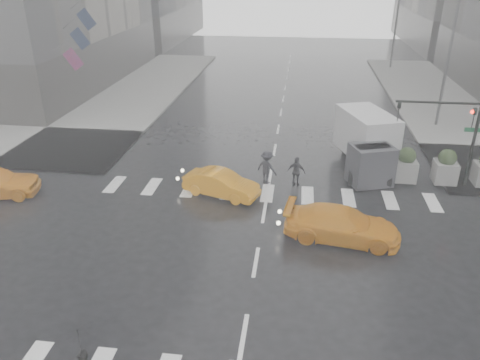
# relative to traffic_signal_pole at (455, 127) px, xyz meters

# --- Properties ---
(ground) EXTENTS (120.00, 120.00, 0.00)m
(ground) POSITION_rel_traffic_signal_pole_xyz_m (-9.01, -8.01, -3.22)
(ground) COLOR black
(ground) RESTS_ON ground
(sidewalk_nw) EXTENTS (35.00, 35.00, 0.15)m
(sidewalk_nw) POSITION_rel_traffic_signal_pole_xyz_m (-28.51, 9.49, -3.14)
(sidewalk_nw) COLOR slate
(sidewalk_nw) RESTS_ON ground
(road_markings) EXTENTS (18.00, 48.00, 0.01)m
(road_markings) POSITION_rel_traffic_signal_pole_xyz_m (-9.01, -8.01, -3.21)
(road_markings) COLOR silver
(road_markings) RESTS_ON ground
(traffic_signal_pole) EXTENTS (4.45, 0.42, 4.50)m
(traffic_signal_pole) POSITION_rel_traffic_signal_pole_xyz_m (0.00, 0.00, 0.00)
(traffic_signal_pole) COLOR black
(traffic_signal_pole) RESTS_ON ground
(street_lamp_near) EXTENTS (2.15, 0.22, 9.00)m
(street_lamp_near) POSITION_rel_traffic_signal_pole_xyz_m (1.86, 9.99, 1.73)
(street_lamp_near) COLOR #59595B
(street_lamp_near) RESTS_ON ground
(street_lamp_far) EXTENTS (2.15, 0.22, 9.00)m
(street_lamp_far) POSITION_rel_traffic_signal_pole_xyz_m (1.86, 29.99, 1.73)
(street_lamp_far) COLOR #59595B
(street_lamp_far) RESTS_ON ground
(planter_west) EXTENTS (1.10, 1.10, 1.80)m
(planter_west) POSITION_rel_traffic_signal_pole_xyz_m (-2.01, 0.19, -2.23)
(planter_west) COLOR slate
(planter_west) RESTS_ON ground
(planter_mid) EXTENTS (1.10, 1.10, 1.80)m
(planter_mid) POSITION_rel_traffic_signal_pole_xyz_m (-0.01, 0.19, -2.23)
(planter_mid) COLOR slate
(planter_mid) RESTS_ON ground
(flag_cluster) EXTENTS (2.87, 3.06, 4.69)m
(flag_cluster) POSITION_rel_traffic_signal_pole_xyz_m (-24.09, 10.49, 2.42)
(flag_cluster) COLOR #59595B
(flag_cluster) RESTS_ON ground
(pedestrian_black) EXTENTS (1.23, 1.24, 2.43)m
(pedestrian_black) POSITION_rel_traffic_signal_pole_xyz_m (-12.79, -14.81, -1.60)
(pedestrian_black) COLOR black
(pedestrian_black) RESTS_ON ground
(pedestrian_far_a) EXTENTS (1.06, 0.82, 1.59)m
(pedestrian_far_a) POSITION_rel_traffic_signal_pole_xyz_m (-7.61, -0.95, -2.42)
(pedestrian_far_a) COLOR black
(pedestrian_far_a) RESTS_ON ground
(pedestrian_far_b) EXTENTS (1.32, 1.13, 1.79)m
(pedestrian_far_b) POSITION_rel_traffic_signal_pole_xyz_m (-9.15, -0.82, -2.32)
(pedestrian_far_b) COLOR black
(pedestrian_far_b) RESTS_ON ground
(taxi_mid) EXTENTS (4.02, 2.48, 1.25)m
(taxi_mid) POSITION_rel_traffic_signal_pole_xyz_m (-11.27, -2.53, -2.59)
(taxi_mid) COLOR orange
(taxi_mid) RESTS_ON ground
(taxi_rear) EXTENTS (4.43, 2.48, 1.38)m
(taxi_rear) POSITION_rel_traffic_signal_pole_xyz_m (-5.63, -5.88, -2.53)
(taxi_rear) COLOR orange
(taxi_rear) RESTS_ON ground
(box_truck) EXTENTS (2.14, 5.71, 3.03)m
(box_truck) POSITION_rel_traffic_signal_pole_xyz_m (-3.85, 1.74, -1.60)
(box_truck) COLOR #BDBDBF
(box_truck) RESTS_ON ground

